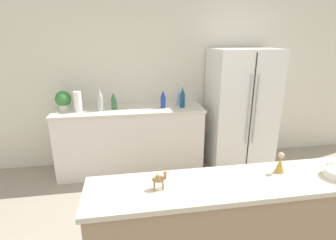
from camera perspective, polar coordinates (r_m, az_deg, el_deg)
The scene contains 13 objects.
wall_back at distance 3.96m, azimuth -1.75°, elevation 8.94°, with size 8.00×0.06×2.55m.
back_counter at distance 3.82m, azimuth -8.07°, elevation -4.15°, with size 2.04×0.63×0.93m.
refrigerator at distance 4.00m, azimuth 15.46°, elevation 2.33°, with size 0.90×0.71×1.72m.
bar_counter at distance 2.15m, azimuth 14.06°, elevation -23.67°, with size 2.05×0.45×0.95m.
potted_plant at distance 3.78m, azimuth -21.84°, elevation 4.09°, with size 0.21×0.21×0.26m.
paper_towel_roll at distance 3.64m, azimuth -19.07°, elevation 3.82°, with size 0.10×0.10×0.27m.
back_bottle_0 at distance 3.75m, azimuth 2.09°, elevation 5.43°, with size 0.06×0.06×0.32m.
back_bottle_1 at distance 3.63m, azimuth -11.70°, elevation 4.04°, with size 0.07×0.07×0.24m.
back_bottle_2 at distance 3.62m, azimuth -1.06°, elevation 4.51°, with size 0.07×0.07×0.25m.
back_bottle_3 at distance 3.64m, azimuth 3.16°, elevation 4.92°, with size 0.07×0.07×0.30m.
back_bottle_4 at distance 3.60m, azimuth -14.61°, elevation 4.31°, with size 0.07×0.07×0.31m.
camel_figurine at distance 1.70m, azimuth -1.93°, elevation -12.68°, with size 0.10×0.05×0.12m.
wise_man_figurine_blue at distance 2.05m, azimuth 23.21°, elevation -8.74°, with size 0.07×0.07×0.15m.
Camera 1 is at (-0.53, -1.15, 1.88)m, focal length 28.00 mm.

